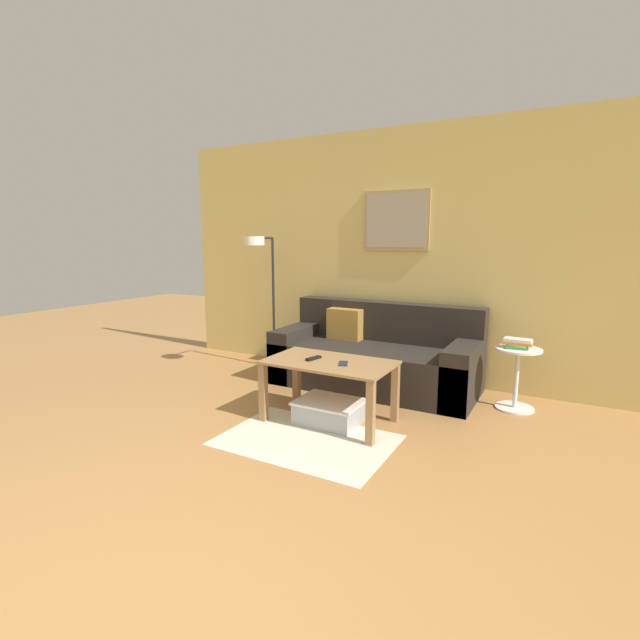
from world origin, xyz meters
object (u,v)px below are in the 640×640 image
at_px(couch, 375,358).
at_px(book_stack, 518,343).
at_px(storage_bin, 329,411).
at_px(floor_lamp, 261,274).
at_px(cell_phone, 343,364).
at_px(side_table, 517,373).
at_px(coffee_table, 329,373).
at_px(remote_control, 314,358).

distance_m(couch, book_stack, 1.32).
bearing_deg(storage_bin, floor_lamp, 144.92).
relative_size(book_stack, cell_phone, 1.65).
xyz_separation_m(side_table, cell_phone, (-1.14, -1.05, 0.18)).
bearing_deg(storage_bin, book_stack, 40.17).
bearing_deg(coffee_table, book_stack, 38.97).
height_order(couch, cell_phone, couch).
bearing_deg(couch, side_table, -0.03).
height_order(side_table, remote_control, side_table).
distance_m(coffee_table, cell_phone, 0.17).
height_order(coffee_table, cell_phone, cell_phone).
relative_size(floor_lamp, book_stack, 6.38).
distance_m(side_table, book_stack, 0.26).
xyz_separation_m(coffee_table, book_stack, (1.27, 1.03, 0.17)).
xyz_separation_m(side_table, book_stack, (-0.01, 0.00, 0.26)).
bearing_deg(book_stack, storage_bin, -139.83).
xyz_separation_m(coffee_table, side_table, (1.28, 1.02, -0.08)).
bearing_deg(floor_lamp, remote_control, -37.98).
bearing_deg(cell_phone, side_table, 19.32).
bearing_deg(couch, storage_bin, -87.78).
xyz_separation_m(couch, floor_lamp, (-1.26, -0.14, 0.80)).
xyz_separation_m(storage_bin, cell_phone, (0.12, 0.01, 0.41)).
height_order(coffee_table, side_table, side_table).
relative_size(floor_lamp, side_table, 2.75).
bearing_deg(floor_lamp, couch, 6.23).
xyz_separation_m(storage_bin, remote_control, (-0.15, 0.02, 0.42)).
height_order(floor_lamp, side_table, floor_lamp).
bearing_deg(remote_control, floor_lamp, 155.46).
bearing_deg(coffee_table, floor_lamp, 145.49).
distance_m(coffee_table, floor_lamp, 1.71).
xyz_separation_m(floor_lamp, side_table, (2.57, 0.14, -0.76)).
distance_m(floor_lamp, remote_control, 1.57).
relative_size(storage_bin, cell_phone, 3.64).
height_order(side_table, book_stack, book_stack).
bearing_deg(coffee_table, couch, 91.36).
xyz_separation_m(side_table, remote_control, (-1.41, -1.04, 0.19)).
height_order(side_table, cell_phone, side_table).
xyz_separation_m(coffee_table, floor_lamp, (-1.29, 0.89, 0.68)).
bearing_deg(book_stack, coffee_table, -141.03).
relative_size(remote_control, cell_phone, 1.07).
xyz_separation_m(couch, storage_bin, (0.04, -1.05, -0.19)).
relative_size(storage_bin, floor_lamp, 0.35).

